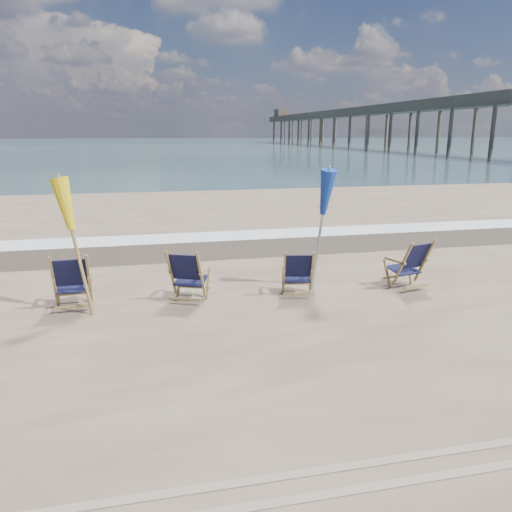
# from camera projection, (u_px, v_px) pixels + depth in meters

# --- Properties ---
(ocean) EXTENTS (400.00, 400.00, 0.00)m
(ocean) POSITION_uv_depth(u_px,v_px,m) (149.00, 144.00, 127.82)
(ocean) COLOR #3A5C61
(ocean) RESTS_ON ground
(surf_foam) EXTENTS (200.00, 1.40, 0.01)m
(surf_foam) POSITION_uv_depth(u_px,v_px,m) (210.00, 236.00, 14.50)
(surf_foam) COLOR silver
(surf_foam) RESTS_ON ground
(wet_sand_strip) EXTENTS (200.00, 2.60, 0.00)m
(wet_sand_strip) POSITION_uv_depth(u_px,v_px,m) (218.00, 248.00, 13.08)
(wet_sand_strip) COLOR #42362A
(wet_sand_strip) RESTS_ON ground
(tire_tracks) EXTENTS (80.00, 1.30, 0.01)m
(tire_tracks) POSITION_uv_depth(u_px,v_px,m) (393.00, 512.00, 3.99)
(tire_tracks) COLOR gray
(tire_tracks) RESTS_ON ground
(beach_chair_0) EXTENTS (0.67, 0.75, 1.01)m
(beach_chair_0) POSITION_uv_depth(u_px,v_px,m) (89.00, 281.00, 8.47)
(beach_chair_0) COLOR black
(beach_chair_0) RESTS_ON ground
(beach_chair_1) EXTENTS (0.87, 0.91, 0.99)m
(beach_chair_1) POSITION_uv_depth(u_px,v_px,m) (201.00, 277.00, 8.73)
(beach_chair_1) COLOR black
(beach_chair_1) RESTS_ON ground
(beach_chair_2) EXTENTS (0.70, 0.76, 0.90)m
(beach_chair_2) POSITION_uv_depth(u_px,v_px,m) (312.00, 273.00, 9.08)
(beach_chair_2) COLOR black
(beach_chair_2) RESTS_ON ground
(beach_chair_3) EXTENTS (0.80, 0.86, 1.00)m
(beach_chair_3) POSITION_uv_depth(u_px,v_px,m) (425.00, 263.00, 9.62)
(beach_chair_3) COLOR black
(beach_chair_3) RESTS_ON ground
(umbrella_yellow) EXTENTS (0.30, 0.30, 2.27)m
(umbrella_yellow) POSITION_uv_depth(u_px,v_px,m) (74.00, 210.00, 8.00)
(umbrella_yellow) COLOR olive
(umbrella_yellow) RESTS_ON ground
(umbrella_blue) EXTENTS (0.30, 0.30, 2.32)m
(umbrella_blue) POSITION_uv_depth(u_px,v_px,m) (321.00, 196.00, 9.36)
(umbrella_blue) COLOR #A5A5AD
(umbrella_blue) RESTS_ON ground
(fishing_pier) EXTENTS (4.40, 140.00, 9.30)m
(fishing_pier) POSITION_uv_depth(u_px,v_px,m) (383.00, 121.00, 83.64)
(fishing_pier) COLOR brown
(fishing_pier) RESTS_ON ground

